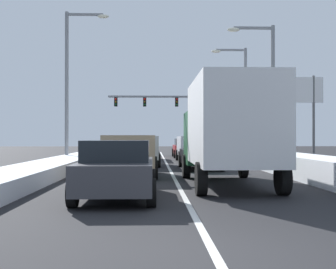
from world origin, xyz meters
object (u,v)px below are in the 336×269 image
at_px(street_lamp_right_mid, 241,93).
at_px(street_lamp_right_far, 222,105).
at_px(sedan_charcoal_center_lane_nearest, 117,169).
at_px(suv_silver_center_lane_third, 141,148).
at_px(suv_gray_center_lane_fourth, 141,146).
at_px(suv_tan_center_lane_second, 131,151).
at_px(sedan_black_right_lane_second, 200,154).
at_px(street_lamp_left_mid, 72,74).
at_px(traffic_light_gantry, 172,108).
at_px(box_truck_right_lane_nearest, 227,128).
at_px(sedan_red_right_lane_fourth, 185,148).
at_px(street_lamp_right_near, 266,81).
at_px(suv_white_right_lane_third, 193,146).
at_px(roadside_sign_right, 298,99).

bearing_deg(street_lamp_right_mid, street_lamp_right_far, 90.94).
xyz_separation_m(sedan_charcoal_center_lane_nearest, street_lamp_right_mid, (7.44, 21.28, 4.16)).
xyz_separation_m(suv_silver_center_lane_third, suv_gray_center_lane_fourth, (-0.15, 6.84, 0.00)).
xyz_separation_m(suv_tan_center_lane_second, suv_silver_center_lane_third, (0.22, 6.91, 0.00)).
height_order(sedan_black_right_lane_second, street_lamp_left_mid, street_lamp_left_mid).
bearing_deg(sedan_black_right_lane_second, traffic_light_gantry, 90.85).
bearing_deg(box_truck_right_lane_nearest, suv_tan_center_lane_second, 130.96).
xyz_separation_m(suv_silver_center_lane_third, traffic_light_gantry, (2.69, 22.24, 3.71)).
xyz_separation_m(box_truck_right_lane_nearest, sedan_red_right_lane_fourth, (0.17, 21.52, -1.14)).
relative_size(sedan_charcoal_center_lane_nearest, street_lamp_right_mid, 0.55).
bearing_deg(traffic_light_gantry, street_lamp_right_near, -79.44).
xyz_separation_m(suv_white_right_lane_third, sedan_red_right_lane_fourth, (-0.07, 6.58, -0.25)).
relative_size(box_truck_right_lane_nearest, traffic_light_gantry, 0.68).
relative_size(suv_gray_center_lane_fourth, street_lamp_right_mid, 0.59).
relative_size(sedan_charcoal_center_lane_nearest, traffic_light_gantry, 0.42).
height_order(suv_white_right_lane_third, street_lamp_right_mid, street_lamp_right_mid).
bearing_deg(sedan_red_right_lane_fourth, street_lamp_right_near, -72.22).
bearing_deg(traffic_light_gantry, suv_gray_center_lane_fourth, -100.43).
xyz_separation_m(street_lamp_right_far, roadside_sign_right, (2.77, -13.41, -0.64)).
bearing_deg(street_lamp_right_far, box_truck_right_lane_nearest, -98.38).
bearing_deg(suv_tan_center_lane_second, suv_white_right_lane_third, 72.16).
height_order(box_truck_right_lane_nearest, roadside_sign_right, roadside_sign_right).
distance_m(suv_tan_center_lane_second, street_lamp_left_mid, 10.66).
distance_m(suv_gray_center_lane_fourth, street_lamp_right_near, 11.01).
bearing_deg(suv_gray_center_lane_fourth, street_lamp_right_far, 51.81).
distance_m(box_truck_right_lane_nearest, sedan_black_right_lane_second, 7.96).
height_order(suv_tan_center_lane_second, street_lamp_left_mid, street_lamp_left_mid).
relative_size(street_lamp_left_mid, roadside_sign_right, 1.67).
bearing_deg(sedan_red_right_lane_fourth, box_truck_right_lane_nearest, -90.45).
distance_m(box_truck_right_lane_nearest, suv_white_right_lane_third, 14.96).
xyz_separation_m(box_truck_right_lane_nearest, suv_silver_center_lane_third, (-3.11, 10.75, -0.88)).
bearing_deg(suv_silver_center_lane_third, traffic_light_gantry, 83.10).
xyz_separation_m(suv_silver_center_lane_third, street_lamp_right_mid, (7.19, 7.64, 3.91)).
relative_size(street_lamp_right_mid, street_lamp_right_far, 1.07).
relative_size(street_lamp_right_mid, roadside_sign_right, 1.50).
distance_m(box_truck_right_lane_nearest, suv_tan_center_lane_second, 5.16).
bearing_deg(traffic_light_gantry, suv_silver_center_lane_third, -96.90).
xyz_separation_m(sedan_black_right_lane_second, sedan_red_right_lane_fourth, (0.22, 13.64, 0.00)).
bearing_deg(street_lamp_left_mid, street_lamp_right_mid, 26.55).
xyz_separation_m(suv_tan_center_lane_second, street_lamp_left_mid, (-3.99, 8.84, 4.42)).
xyz_separation_m(sedan_black_right_lane_second, suv_tan_center_lane_second, (-3.28, -4.04, 0.25)).
bearing_deg(street_lamp_right_near, sedan_black_right_lane_second, -151.09).
bearing_deg(street_lamp_right_near, suv_white_right_lane_third, 126.42).
xyz_separation_m(sedan_red_right_lane_fourth, sedan_charcoal_center_lane_nearest, (-3.53, -24.41, 0.00)).
xyz_separation_m(box_truck_right_lane_nearest, sedan_charcoal_center_lane_nearest, (-3.36, -2.89, -1.14)).
relative_size(box_truck_right_lane_nearest, street_lamp_right_near, 0.92).
xyz_separation_m(sedan_red_right_lane_fourth, suv_tan_center_lane_second, (-3.50, -17.68, 0.25)).
bearing_deg(street_lamp_left_mid, roadside_sign_right, 2.61).
distance_m(sedan_charcoal_center_lane_nearest, traffic_light_gantry, 36.21).
height_order(suv_white_right_lane_third, suv_silver_center_lane_third, same).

